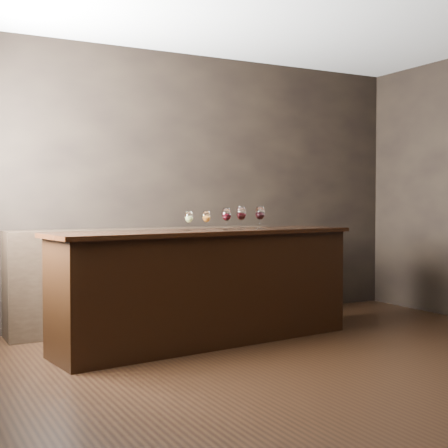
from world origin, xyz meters
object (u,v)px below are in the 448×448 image
glass_red_a (227,215)px  glass_amber (207,217)px  glass_white (189,217)px  bar_counter (208,289)px  glass_red_b (241,214)px  glass_red_c (260,213)px  back_bar_shelf (148,278)px

glass_red_a → glass_amber: bearing=163.4°
glass_red_a → glass_white: bearing=175.9°
glass_red_a → bar_counter: bearing=168.2°
glass_white → glass_red_b: 0.52m
glass_amber → glass_red_a: bearing=-16.6°
bar_counter → glass_amber: size_ratio=16.15×
glass_red_b → glass_red_c: bearing=1.2°
glass_red_c → glass_red_b: bearing=-178.8°
glass_red_b → glass_red_c: glass_red_c is taller
glass_red_b → back_bar_shelf: bearing=120.6°
glass_amber → glass_red_b: bearing=-4.6°
glass_red_a → glass_red_b: (0.16, 0.02, 0.01)m
glass_amber → back_bar_shelf: bearing=103.1°
glass_red_a → glass_red_b: 0.16m
glass_white → glass_red_c: 0.72m
bar_counter → glass_red_b: (0.33, -0.01, 0.65)m
glass_white → bar_counter: bearing=3.1°
back_bar_shelf → glass_red_b: bearing=-59.4°
bar_counter → glass_red_a: 0.67m
bar_counter → glass_red_b: size_ratio=13.38×
glass_white → glass_red_a: bearing=-4.1°
glass_white → glass_amber: same height
glass_white → glass_red_a: glass_red_a is taller
glass_red_c → glass_white: bearing=-179.7°
glass_amber → glass_red_c: bearing=-2.4°
glass_white → glass_amber: bearing=8.1°
glass_red_b → glass_red_a: bearing=-171.5°
back_bar_shelf → glass_red_b: size_ratio=13.27×
back_bar_shelf → glass_white: (0.03, -0.92, 0.62)m
bar_counter → glass_amber: bearing=89.5°
back_bar_shelf → glass_amber: bearing=-76.9°
bar_counter → glass_red_a: (0.17, -0.04, 0.65)m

